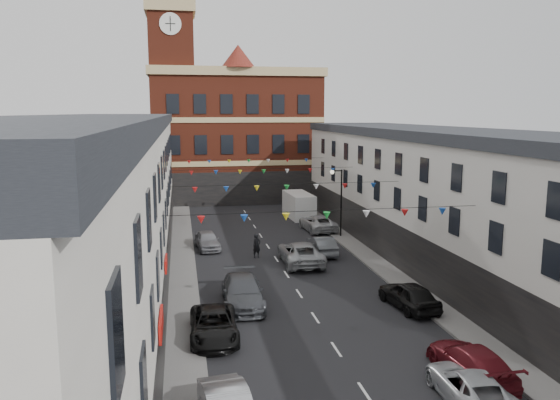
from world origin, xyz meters
TOP-DOWN VIEW (x-y plane):
  - ground at (0.00, 0.00)m, footprint 160.00×160.00m
  - pavement_left at (-6.90, 2.00)m, footprint 1.80×64.00m
  - pavement_right at (6.90, 2.00)m, footprint 1.80×64.00m
  - terrace_left at (-11.78, 1.00)m, footprint 8.40×56.00m
  - terrace_right at (11.78, 1.00)m, footprint 8.40×56.00m
  - civic_building at (0.00, 37.95)m, footprint 20.60×13.30m
  - clock_tower at (-7.50, 35.00)m, footprint 5.60×5.60m
  - distant_hill at (-4.00, 62.00)m, footprint 40.00×14.00m
  - street_lamp at (6.55, 14.00)m, footprint 1.10×0.36m
  - car_left_c at (-5.50, -5.73)m, footprint 2.40×5.00m
  - car_left_d at (-3.60, -1.38)m, footprint 2.49×5.66m
  - car_left_e at (-4.91, 12.01)m, footprint 2.16×4.44m
  - car_right_b at (3.65, -13.47)m, footprint 2.58×4.95m
  - car_right_c at (4.69, -11.64)m, footprint 2.19×4.97m
  - car_right_d at (5.50, -3.54)m, footprint 2.40×4.71m
  - car_right_e at (3.72, 8.72)m, footprint 1.58×4.41m
  - car_right_f at (5.50, 16.99)m, footprint 2.83×5.54m
  - moving_car at (1.51, 6.44)m, footprint 2.83×5.95m
  - white_van at (5.19, 23.81)m, footprint 2.46×5.86m
  - pedestrian at (-1.38, 8.66)m, footprint 0.80×0.68m

SIDE VIEW (x-z plane):
  - ground at x=0.00m, z-range 0.00..0.00m
  - pavement_left at x=-6.90m, z-range 0.00..0.15m
  - pavement_right at x=6.90m, z-range 0.00..0.15m
  - car_right_b at x=3.65m, z-range 0.00..1.33m
  - car_left_c at x=-5.50m, z-range 0.00..1.37m
  - car_right_c at x=4.69m, z-range 0.00..1.42m
  - car_right_e at x=3.72m, z-range 0.00..1.45m
  - car_left_e at x=-4.91m, z-range 0.00..1.46m
  - car_right_f at x=5.50m, z-range 0.00..1.50m
  - car_right_d at x=5.50m, z-range 0.00..1.54m
  - car_left_d at x=-3.60m, z-range 0.00..1.62m
  - moving_car at x=1.51m, z-range 0.00..1.64m
  - pedestrian at x=-1.38m, z-range 0.00..1.84m
  - white_van at x=5.19m, z-range 0.00..2.55m
  - street_lamp at x=6.55m, z-range 0.90..6.90m
  - terrace_right at x=11.78m, z-range 0.00..9.70m
  - distant_hill at x=-4.00m, z-range 0.00..10.00m
  - terrace_left at x=-11.78m, z-range 0.00..10.70m
  - civic_building at x=0.00m, z-range -1.11..17.39m
  - clock_tower at x=-7.50m, z-range -0.07..29.93m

